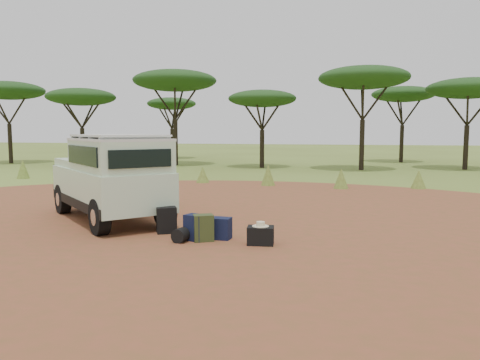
% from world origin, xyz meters
% --- Properties ---
extents(ground, '(140.00, 140.00, 0.00)m').
position_xyz_m(ground, '(0.00, 0.00, 0.00)').
color(ground, '#5C6D26').
rests_on(ground, ground).
extents(dirt_clearing, '(23.00, 23.00, 0.01)m').
position_xyz_m(dirt_clearing, '(0.00, 0.00, 0.00)').
color(dirt_clearing, brown).
rests_on(dirt_clearing, ground).
extents(grass_fringe, '(36.60, 1.60, 0.90)m').
position_xyz_m(grass_fringe, '(0.12, 8.67, 0.40)').
color(grass_fringe, '#5C6D26').
rests_on(grass_fringe, ground).
extents(acacia_treeline, '(46.70, 13.20, 6.26)m').
position_xyz_m(acacia_treeline, '(0.75, 19.81, 4.87)').
color(acacia_treeline, black).
rests_on(acacia_treeline, ground).
extents(safari_vehicle, '(4.48, 4.34, 2.20)m').
position_xyz_m(safari_vehicle, '(-2.57, 0.27, 1.06)').
color(safari_vehicle, silver).
rests_on(safari_vehicle, ground).
extents(walking_staff, '(0.40, 0.30, 1.42)m').
position_xyz_m(walking_staff, '(-2.11, -0.71, 0.71)').
color(walking_staff, brown).
rests_on(walking_staff, ground).
extents(backpack_black, '(0.53, 0.49, 0.59)m').
position_xyz_m(backpack_black, '(-0.66, -0.80, 0.30)').
color(backpack_black, black).
rests_on(backpack_black, ground).
extents(backpack_navy, '(0.49, 0.42, 0.55)m').
position_xyz_m(backpack_navy, '(0.20, -1.33, 0.27)').
color(backpack_navy, '#111435').
rests_on(backpack_navy, ground).
extents(backpack_olive, '(0.49, 0.44, 0.56)m').
position_xyz_m(backpack_olive, '(0.38, -1.35, 0.28)').
color(backpack_olive, '#34411E').
rests_on(backpack_olive, ground).
extents(duffel_navy, '(0.43, 0.33, 0.46)m').
position_xyz_m(duffel_navy, '(0.69, -1.09, 0.23)').
color(duffel_navy, '#111435').
rests_on(duffel_navy, ground).
extents(hard_case, '(0.57, 0.43, 0.37)m').
position_xyz_m(hard_case, '(1.59, -1.37, 0.19)').
color(hard_case, black).
rests_on(hard_case, ground).
extents(stuff_sack, '(0.35, 0.35, 0.30)m').
position_xyz_m(stuff_sack, '(-0.04, -1.55, 0.15)').
color(stuff_sack, black).
rests_on(stuff_sack, ground).
extents(safari_hat, '(0.34, 0.34, 0.10)m').
position_xyz_m(safari_hat, '(1.59, -1.37, 0.41)').
color(safari_hat, beige).
rests_on(safari_hat, hard_case).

